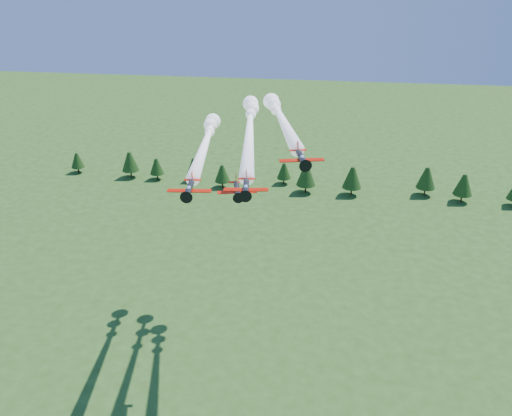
# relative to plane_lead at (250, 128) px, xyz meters

# --- Properties ---
(ground) EXTENTS (600.00, 600.00, 0.00)m
(ground) POSITION_rel_plane_lead_xyz_m (2.23, -21.89, -49.79)
(ground) COLOR #2D4D18
(ground) RESTS_ON ground
(plane_lead) EXTENTS (11.95, 56.27, 3.70)m
(plane_lead) POSITION_rel_plane_lead_xyz_m (0.00, 0.00, 0.00)
(plane_lead) COLOR black
(plane_lead) RESTS_ON ground
(plane_left) EXTENTS (10.19, 47.75, 3.70)m
(plane_left) POSITION_rel_plane_lead_xyz_m (-10.10, 3.78, -4.39)
(plane_left) COLOR black
(plane_left) RESTS_ON ground
(plane_right) EXTENTS (14.89, 43.93, 3.70)m
(plane_right) POSITION_rel_plane_lead_xyz_m (6.11, 2.98, 1.75)
(plane_right) COLOR black
(plane_right) RESTS_ON ground
(plane_slot) EXTENTS (7.51, 8.27, 2.62)m
(plane_slot) POSITION_rel_plane_lead_xyz_m (-0.08, -15.59, -7.22)
(plane_slot) COLOR black
(plane_slot) RESTS_ON ground
(treeline) EXTENTS (171.83, 15.89, 11.20)m
(treeline) POSITION_rel_plane_lead_xyz_m (6.38, 86.29, -43.34)
(treeline) COLOR #382314
(treeline) RESTS_ON ground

